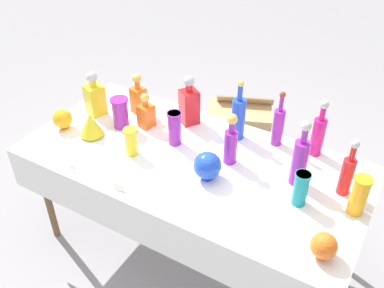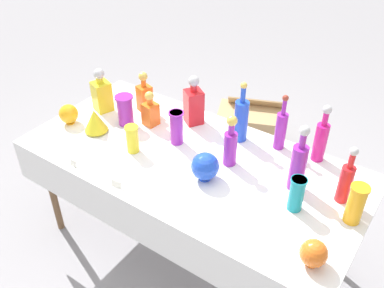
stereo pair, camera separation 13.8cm
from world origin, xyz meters
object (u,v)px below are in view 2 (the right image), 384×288
(tall_bottle_1, at_px, (321,139))
(tall_bottle_4, at_px, (241,119))
(round_bowl_2, at_px, (69,114))
(cardboard_box_behind_left, at_px, (249,128))
(square_decanter_0, at_px, (102,93))
(square_decanter_2, at_px, (194,104))
(tall_bottle_2, at_px, (298,164))
(square_decanter_1, at_px, (144,95))
(tall_bottle_3, at_px, (281,129))
(slender_vase_3, at_px, (132,138))
(round_bowl_0, at_px, (205,166))
(slender_vase_0, at_px, (297,193))
(slender_vase_2, at_px, (125,109))
(round_bowl_1, at_px, (314,253))
(tall_bottle_0, at_px, (346,180))
(fluted_vase_0, at_px, (95,121))
(square_decanter_3, at_px, (150,111))
(slender_vase_4, at_px, (176,127))
(slender_vase_1, at_px, (356,203))
(tall_bottle_5, at_px, (230,144))

(tall_bottle_1, distance_m, tall_bottle_4, 0.45)
(round_bowl_2, bearing_deg, cardboard_box_behind_left, 67.22)
(square_decanter_0, height_order, square_decanter_2, square_decanter_2)
(tall_bottle_2, bearing_deg, tall_bottle_4, 154.24)
(tall_bottle_1, distance_m, square_decanter_1, 1.13)
(tall_bottle_2, distance_m, tall_bottle_3, 0.34)
(slender_vase_3, relative_size, round_bowl_2, 1.30)
(round_bowl_0, bearing_deg, round_bowl_2, -177.91)
(square_decanter_2, xyz_separation_m, slender_vase_3, (-0.11, -0.44, -0.04))
(tall_bottle_3, relative_size, slender_vase_0, 1.86)
(tall_bottle_4, xyz_separation_m, slender_vase_2, (-0.66, -0.26, -0.04))
(tall_bottle_1, xyz_separation_m, round_bowl_1, (0.25, -0.70, -0.07))
(slender_vase_3, bearing_deg, tall_bottle_0, 14.07)
(tall_bottle_0, height_order, round_bowl_2, tall_bottle_0)
(fluted_vase_0, distance_m, round_bowl_1, 1.46)
(square_decanter_3, height_order, cardboard_box_behind_left, square_decanter_3)
(slender_vase_0, bearing_deg, slender_vase_4, 171.57)
(square_decanter_2, bearing_deg, slender_vase_1, -14.19)
(tall_bottle_1, height_order, slender_vase_0, tall_bottle_1)
(square_decanter_2, bearing_deg, tall_bottle_0, -9.34)
(fluted_vase_0, bearing_deg, slender_vase_0, 3.14)
(round_bowl_2, bearing_deg, round_bowl_0, 2.09)
(square_decanter_2, relative_size, slender_vase_2, 1.65)
(square_decanter_2, bearing_deg, slender_vase_3, -104.50)
(tall_bottle_0, bearing_deg, fluted_vase_0, -169.77)
(slender_vase_1, xyz_separation_m, slender_vase_3, (-1.20, -0.17, -0.02))
(tall_bottle_0, distance_m, round_bowl_1, 0.46)
(tall_bottle_5, distance_m, slender_vase_3, 0.55)
(tall_bottle_5, relative_size, square_decanter_0, 1.05)
(slender_vase_1, distance_m, round_bowl_1, 0.35)
(square_decanter_2, xyz_separation_m, slender_vase_0, (0.83, -0.35, -0.03))
(tall_bottle_2, xyz_separation_m, tall_bottle_4, (-0.44, 0.21, -0.01))
(tall_bottle_2, bearing_deg, round_bowl_2, -170.27)
(square_decanter_1, height_order, cardboard_box_behind_left, square_decanter_1)
(square_decanter_2, height_order, round_bowl_2, square_decanter_2)
(tall_bottle_4, relative_size, slender_vase_1, 1.80)
(square_decanter_1, distance_m, round_bowl_0, 0.78)
(slender_vase_1, height_order, slender_vase_3, slender_vase_1)
(tall_bottle_5, distance_m, slender_vase_1, 0.69)
(square_decanter_0, bearing_deg, slender_vase_0, -5.75)
(tall_bottle_5, bearing_deg, square_decanter_3, 174.30)
(slender_vase_4, bearing_deg, slender_vase_2, -177.32)
(square_decanter_1, relative_size, square_decanter_2, 0.85)
(square_decanter_3, bearing_deg, slender_vase_0, -10.01)
(square_decanter_1, bearing_deg, tall_bottle_1, 7.10)
(tall_bottle_4, relative_size, slender_vase_2, 1.94)
(tall_bottle_3, relative_size, slender_vase_4, 1.66)
(square_decanter_3, bearing_deg, cardboard_box_behind_left, 82.07)
(tall_bottle_4, bearing_deg, cardboard_box_behind_left, 112.52)
(tall_bottle_0, bearing_deg, square_decanter_0, -178.28)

